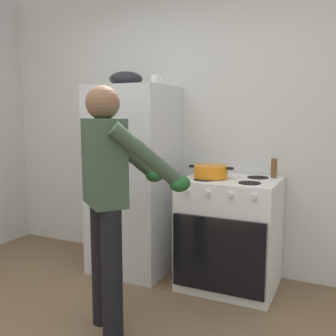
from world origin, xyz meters
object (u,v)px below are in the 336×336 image
Objects in this scene: person_cook at (111,189)px; pepper_mill at (274,168)px; red_pot at (211,172)px; stove_range at (230,233)px; refrigerator at (135,180)px; coffee_mug at (155,81)px; mixing_bowl at (126,79)px.

person_cook reaches higher than pepper_mill.
red_pot is at bearing 70.48° from person_cook.
stove_range is 0.54m from red_pot.
person_cook is at bearing -67.85° from refrigerator.
coffee_mug is 0.27m from mixing_bowl.
person_cook is 1.44m from pepper_mill.
coffee_mug is at bearing 15.40° from refrigerator.
mixing_bowl is at bearing 176.53° from red_pot.
refrigerator is 1.09m from person_cook.
coffee_mug is at bearing 102.07° from person_cook.
person_cook reaches higher than stove_range.
mixing_bowl is (-0.82, 0.05, 0.78)m from red_pot.
person_cook is at bearing -116.65° from stove_range.
pepper_mill is (0.46, 0.25, 0.03)m from red_pot.
red_pot is 1.13m from mixing_bowl.
coffee_mug is (-0.72, 0.06, 1.27)m from stove_range.
stove_range is 1.62m from mixing_bowl.
pepper_mill is (1.02, 0.15, -0.73)m from coffee_mug.
red_pot is at bearing -10.09° from coffee_mug.
mixing_bowl is at bearing 115.96° from person_cook.
stove_range is (0.90, -0.01, -0.38)m from refrigerator.
stove_range is 1.46m from coffee_mug.
coffee_mug is (-0.22, 1.05, 0.76)m from person_cook.
mixing_bowl reaches higher than stove_range.
red_pot is (0.74, -0.05, 0.13)m from refrigerator.
refrigerator is 4.48× the size of red_pot.
mixing_bowl reaches higher than person_cook.
refrigerator is 0.91m from mixing_bowl.
coffee_mug is at bearing 10.78° from mixing_bowl.
refrigerator is 14.93× the size of coffee_mug.
mixing_bowl is at bearing 179.78° from refrigerator.
refrigerator is 1.23m from pepper_mill.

